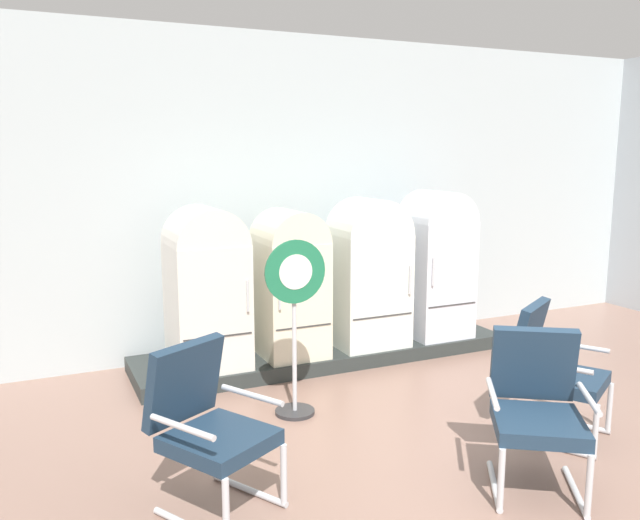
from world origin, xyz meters
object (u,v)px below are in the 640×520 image
at_px(sign_stand, 295,327).
at_px(armchair_right, 551,365).
at_px(refrigerator_0, 207,283).
at_px(refrigerator_2, 369,269).
at_px(armchair_left, 207,421).
at_px(refrigerator_1, 290,279).
at_px(armchair_center, 536,404).
at_px(refrigerator_3, 436,259).

bearing_deg(sign_stand, armchair_right, -35.33).
distance_m(refrigerator_0, refrigerator_2, 1.65).
distance_m(refrigerator_2, armchair_left, 3.05).
bearing_deg(sign_stand, refrigerator_1, 69.96).
height_order(armchair_center, sign_stand, sign_stand).
relative_size(refrigerator_1, sign_stand, 0.99).
xyz_separation_m(refrigerator_1, armchair_left, (-1.38, -2.10, -0.35)).
distance_m(armchair_right, armchair_center, 0.81).
distance_m(refrigerator_2, armchair_right, 2.22).
bearing_deg(refrigerator_3, refrigerator_2, -179.02).
distance_m(armchair_left, sign_stand, 1.44).
distance_m(armchair_left, armchair_center, 2.03).
height_order(armchair_left, sign_stand, sign_stand).
bearing_deg(refrigerator_2, armchair_center, -95.89).
relative_size(armchair_center, sign_stand, 0.69).
bearing_deg(refrigerator_3, sign_stand, -152.96).
distance_m(refrigerator_2, armchair_center, 2.71).
xyz_separation_m(refrigerator_0, armchair_center, (1.37, -2.72, -0.37)).
distance_m(refrigerator_3, armchair_left, 3.70).
height_order(refrigerator_3, armchair_center, refrigerator_3).
bearing_deg(refrigerator_2, armchair_left, -137.03).
relative_size(refrigerator_2, refrigerator_3, 0.97).
bearing_deg(armchair_left, sign_stand, 46.27).
height_order(refrigerator_2, sign_stand, refrigerator_2).
bearing_deg(refrigerator_2, armchair_right, -80.72).
xyz_separation_m(refrigerator_0, sign_stand, (0.42, -1.08, -0.18)).
bearing_deg(refrigerator_1, refrigerator_3, -0.85).
bearing_deg(refrigerator_0, refrigerator_2, -1.75).
height_order(refrigerator_2, refrigerator_3, refrigerator_3).
bearing_deg(armchair_right, refrigerator_1, 118.51).
bearing_deg(armchair_left, armchair_right, -2.00).
relative_size(armchair_right, sign_stand, 0.69).
bearing_deg(refrigerator_1, refrigerator_2, -2.63).
relative_size(armchair_right, armchair_center, 1.00).
bearing_deg(armchair_center, refrigerator_1, 101.74).
xyz_separation_m(refrigerator_1, refrigerator_3, (1.66, -0.02, 0.07)).
bearing_deg(refrigerator_0, refrigerator_3, -0.84).
distance_m(refrigerator_0, armchair_center, 3.07).
distance_m(armchair_right, sign_stand, 1.95).
xyz_separation_m(refrigerator_3, sign_stand, (-2.05, -1.05, -0.23)).
distance_m(refrigerator_2, sign_stand, 1.62).
xyz_separation_m(refrigerator_0, refrigerator_1, (0.81, -0.01, -0.03)).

